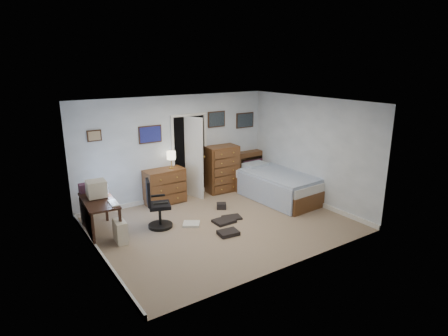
{
  "coord_description": "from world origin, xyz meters",
  "views": [
    {
      "loc": [
        -3.92,
        -5.98,
        3.23
      ],
      "look_at": [
        0.26,
        0.3,
        1.1
      ],
      "focal_mm": 30.0,
      "sensor_mm": 36.0,
      "label": 1
    }
  ],
  "objects_px": {
    "computer_desk": "(95,209)",
    "tall_dresser": "(222,169)",
    "office_chair": "(157,209)",
    "low_dresser": "(165,186)",
    "bed": "(277,185)"
  },
  "relations": [
    {
      "from": "tall_dresser",
      "to": "bed",
      "type": "bearing_deg",
      "value": -52.37
    },
    {
      "from": "low_dresser",
      "to": "bed",
      "type": "height_order",
      "value": "low_dresser"
    },
    {
      "from": "low_dresser",
      "to": "tall_dresser",
      "type": "height_order",
      "value": "tall_dresser"
    },
    {
      "from": "computer_desk",
      "to": "low_dresser",
      "type": "xyz_separation_m",
      "value": [
        1.84,
        0.84,
        -0.13
      ]
    },
    {
      "from": "tall_dresser",
      "to": "office_chair",
      "type": "bearing_deg",
      "value": -150.25
    },
    {
      "from": "computer_desk",
      "to": "tall_dresser",
      "type": "relative_size",
      "value": 1.05
    },
    {
      "from": "computer_desk",
      "to": "low_dresser",
      "type": "distance_m",
      "value": 2.03
    },
    {
      "from": "low_dresser",
      "to": "tall_dresser",
      "type": "relative_size",
      "value": 0.78
    },
    {
      "from": "computer_desk",
      "to": "office_chair",
      "type": "relative_size",
      "value": 1.23
    },
    {
      "from": "office_chair",
      "to": "low_dresser",
      "type": "distance_m",
      "value": 1.38
    },
    {
      "from": "office_chair",
      "to": "low_dresser",
      "type": "bearing_deg",
      "value": 76.11
    },
    {
      "from": "tall_dresser",
      "to": "bed",
      "type": "distance_m",
      "value": 1.48
    },
    {
      "from": "office_chair",
      "to": "low_dresser",
      "type": "xyz_separation_m",
      "value": [
        0.72,
        1.18,
        0.02
      ]
    },
    {
      "from": "low_dresser",
      "to": "computer_desk",
      "type": "bearing_deg",
      "value": -157.56
    },
    {
      "from": "computer_desk",
      "to": "office_chair",
      "type": "bearing_deg",
      "value": -13.26
    }
  ]
}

